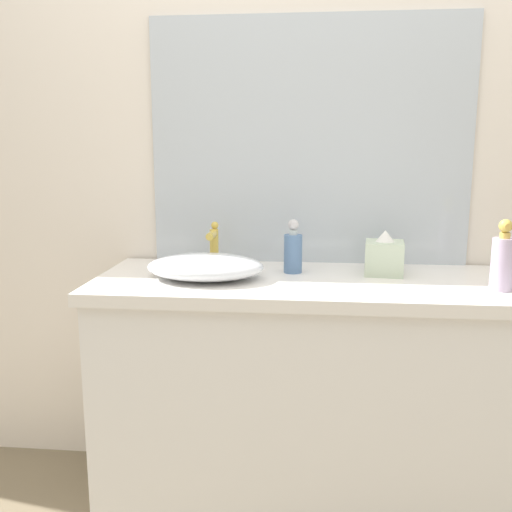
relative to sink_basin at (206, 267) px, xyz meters
The scene contains 8 objects.
bathroom_wall_rear 0.60m from the sink_basin, 51.04° to the left, with size 6.00×0.06×2.60m, color silver.
vanity_counter 0.59m from the sink_basin, ahead, with size 1.47×0.58×0.88m.
wall_mirror_panel 0.64m from the sink_basin, 43.34° to the left, with size 1.22×0.01×0.93m, color #B2BCC6.
sink_basin is the anchor object (origin of this frame).
faucet 0.17m from the sink_basin, 90.00° to the left, with size 0.03×0.13×0.17m.
soap_dispenser 0.97m from the sink_basin, ahead, with size 0.07×0.07×0.23m.
lotion_bottle 0.32m from the sink_basin, 23.45° to the left, with size 0.07×0.07×0.19m.
tissue_box 0.64m from the sink_basin, 11.98° to the left, with size 0.15×0.15×0.16m.
Camera 1 is at (0.07, -1.53, 1.34)m, focal length 39.95 mm.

